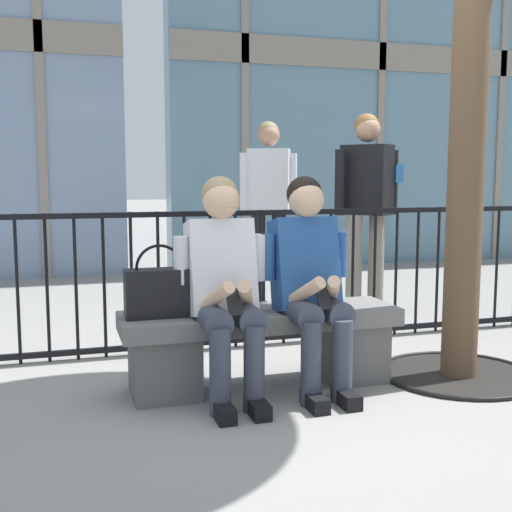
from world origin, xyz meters
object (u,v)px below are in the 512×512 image
at_px(seated_person_with_phone, 225,281).
at_px(handbag_on_bench, 160,291).
at_px(stone_bench, 261,340).
at_px(bystander_at_railing, 366,202).
at_px(bystander_further_back, 269,199).
at_px(seated_person_companion, 310,277).

xyz_separation_m(seated_person_with_phone, handbag_on_bench, (-0.33, 0.12, -0.06)).
distance_m(stone_bench, handbag_on_bench, 0.66).
distance_m(bystander_at_railing, bystander_further_back, 1.09).
xyz_separation_m(seated_person_with_phone, bystander_further_back, (1.03, 2.40, 0.35)).
distance_m(stone_bench, seated_person_with_phone, 0.47).
bearing_deg(stone_bench, seated_person_with_phone, -152.49).
bearing_deg(bystander_further_back, seated_person_with_phone, -113.33).
relative_size(handbag_on_bench, bystander_further_back, 0.23).
relative_size(seated_person_with_phone, bystander_further_back, 0.71).
bearing_deg(stone_bench, bystander_further_back, 70.87).
bearing_deg(handbag_on_bench, bystander_at_railing, 34.95).
xyz_separation_m(stone_bench, bystander_further_back, (0.79, 2.27, 0.73)).
xyz_separation_m(seated_person_companion, bystander_further_back, (0.54, 2.40, 0.35)).
xyz_separation_m(bystander_at_railing, bystander_further_back, (-0.52, 0.96, -0.00)).
height_order(stone_bench, seated_person_with_phone, seated_person_with_phone).
height_order(seated_person_with_phone, bystander_at_railing, bystander_at_railing).
distance_m(seated_person_with_phone, bystander_at_railing, 2.15).
bearing_deg(bystander_at_railing, seated_person_companion, -126.40).
distance_m(stone_bench, bystander_at_railing, 1.99).
height_order(stone_bench, bystander_at_railing, bystander_at_railing).
xyz_separation_m(seated_person_with_phone, seated_person_companion, (0.49, 0.00, 0.00)).
height_order(seated_person_with_phone, handbag_on_bench, seated_person_with_phone).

